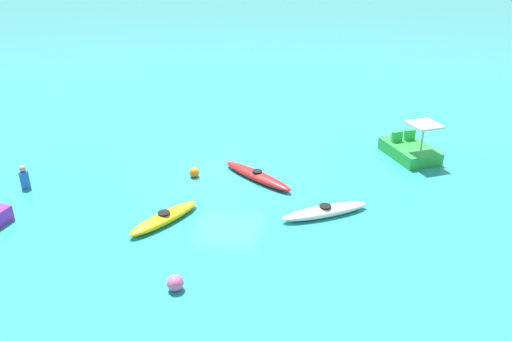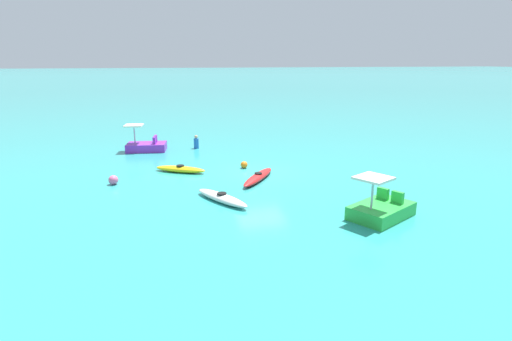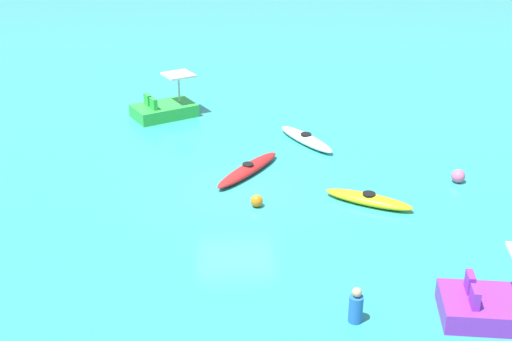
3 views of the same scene
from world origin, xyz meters
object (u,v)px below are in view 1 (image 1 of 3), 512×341
at_px(kayak_white, 325,211).
at_px(kayak_red, 257,176).
at_px(pedal_boat_green, 410,149).
at_px(person_near_shore, 24,178).
at_px(kayak_yellow, 164,218).
at_px(buoy_pink, 175,283).
at_px(buoy_orange, 194,172).

relative_size(kayak_white, kayak_red, 0.96).
distance_m(pedal_boat_green, person_near_shore, 14.78).
height_order(kayak_white, pedal_boat_green, pedal_boat_green).
relative_size(kayak_yellow, kayak_red, 0.87).
xyz_separation_m(kayak_white, buoy_pink, (3.61, 4.46, 0.06)).
xyz_separation_m(kayak_red, pedal_boat_green, (-5.77, -3.11, 0.17)).
bearing_deg(kayak_red, kayak_yellow, 55.77).
bearing_deg(kayak_red, buoy_orange, 3.79).
height_order(kayak_yellow, buoy_orange, same).
bearing_deg(kayak_yellow, buoy_pink, 113.43).
bearing_deg(kayak_white, kayak_yellow, 14.43).
bearing_deg(kayak_red, kayak_white, 139.31).
relative_size(kayak_white, pedal_boat_green, 1.03).
xyz_separation_m(kayak_yellow, kayak_red, (-2.39, -3.52, -0.00)).
bearing_deg(pedal_boat_green, kayak_red, 28.31).
bearing_deg(kayak_white, buoy_pink, 50.99).
bearing_deg(buoy_pink, pedal_boat_green, -124.70).
bearing_deg(kayak_yellow, person_near_shore, -14.53).
distance_m(kayak_yellow, person_near_shore, 5.88).
xyz_separation_m(kayak_white, person_near_shore, (10.67, -0.19, 0.22)).
bearing_deg(buoy_pink, kayak_white, -129.01).
xyz_separation_m(kayak_yellow, buoy_orange, (-0.04, -3.36, 0.02)).
xyz_separation_m(kayak_yellow, person_near_shore, (5.68, -1.47, 0.22)).
relative_size(kayak_white, person_near_shore, 3.31).
distance_m(buoy_pink, person_near_shore, 8.46).
xyz_separation_m(kayak_yellow, pedal_boat_green, (-8.17, -6.63, 0.17)).
height_order(pedal_boat_green, buoy_pink, pedal_boat_green).
bearing_deg(buoy_pink, kayak_yellow, -66.57).
relative_size(kayak_red, pedal_boat_green, 1.07).
bearing_deg(person_near_shore, buoy_pink, 146.63).
bearing_deg(pedal_boat_green, kayak_yellow, 39.06).
height_order(kayak_white, kayak_red, same).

